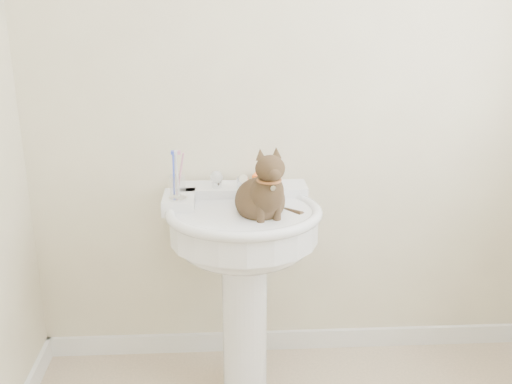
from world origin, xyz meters
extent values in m
cube|color=white|center=(0.00, 1.09, 0.04)|extent=(2.20, 0.02, 0.09)
cylinder|color=white|center=(-0.21, 0.80, 0.32)|extent=(0.18, 0.18, 0.64)
cylinder|color=white|center=(-0.21, 0.80, 0.74)|extent=(0.56, 0.56, 0.12)
ellipsoid|color=white|center=(-0.21, 0.80, 0.67)|extent=(0.52, 0.45, 0.20)
torus|color=white|center=(-0.21, 0.80, 0.79)|extent=(0.59, 0.59, 0.04)
cube|color=white|center=(-0.21, 1.00, 0.81)|extent=(0.52, 0.14, 0.06)
cube|color=white|center=(-0.46, 0.88, 0.81)|extent=(0.12, 0.19, 0.06)
cylinder|color=silver|center=(-0.21, 0.96, 0.86)|extent=(0.05, 0.05, 0.05)
cylinder|color=silver|center=(-0.21, 0.91, 0.89)|extent=(0.04, 0.04, 0.14)
sphere|color=white|center=(-0.32, 0.98, 0.88)|extent=(0.06, 0.06, 0.06)
sphere|color=white|center=(-0.10, 0.98, 0.88)|extent=(0.06, 0.06, 0.06)
cube|color=#F45C15|center=(-0.12, 1.04, 0.85)|extent=(0.10, 0.08, 0.03)
cylinder|color=silver|center=(-0.46, 0.84, 0.84)|extent=(0.07, 0.07, 0.01)
cylinder|color=white|center=(-0.46, 0.84, 0.88)|extent=(0.06, 0.06, 0.09)
cylinder|color=blue|center=(-0.47, 0.84, 0.93)|extent=(0.01, 0.01, 0.17)
cylinder|color=silver|center=(-0.46, 0.84, 0.93)|extent=(0.01, 0.01, 0.17)
cylinder|color=pink|center=(-0.45, 0.84, 0.93)|extent=(0.01, 0.01, 0.17)
ellipsoid|color=#4A371C|center=(-0.15, 0.79, 0.84)|extent=(0.19, 0.22, 0.17)
ellipsoid|color=#4A371C|center=(-0.15, 0.71, 0.90)|extent=(0.12, 0.11, 0.15)
ellipsoid|color=#4A371C|center=(-0.15, 0.68, 0.99)|extent=(0.11, 0.10, 0.10)
cone|color=#4A371C|center=(-0.18, 0.70, 1.04)|extent=(0.04, 0.04, 0.04)
cone|color=#4A371C|center=(-0.12, 0.70, 1.04)|extent=(0.04, 0.04, 0.04)
cylinder|color=#4A371C|center=(-0.05, 0.80, 0.78)|extent=(0.03, 0.03, 0.20)
torus|color=brown|center=(-0.15, 0.69, 0.95)|extent=(0.09, 0.09, 0.01)
camera|label=1|loc=(-0.28, -1.31, 1.58)|focal=42.00mm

